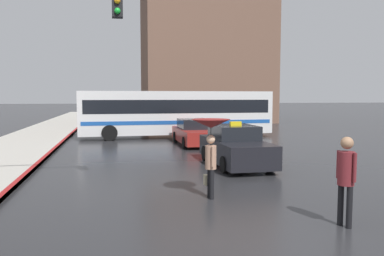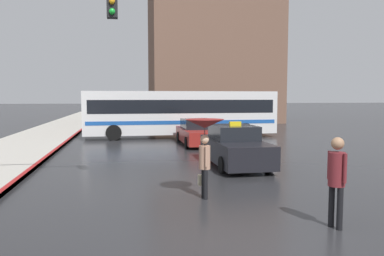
% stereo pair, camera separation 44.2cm
% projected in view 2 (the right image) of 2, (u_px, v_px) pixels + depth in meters
% --- Properties ---
extents(ground_plane, '(300.00, 300.00, 0.00)m').
position_uv_depth(ground_plane, '(247.00, 252.00, 6.41)').
color(ground_plane, '#262628').
extents(taxi, '(1.91, 4.48, 1.71)m').
position_uv_depth(taxi, '(235.00, 147.00, 14.48)').
color(taxi, black).
rests_on(taxi, ground_plane).
extents(sedan_red, '(1.91, 4.75, 1.41)m').
position_uv_depth(sedan_red, '(198.00, 133.00, 20.94)').
color(sedan_red, maroon).
rests_on(sedan_red, ground_plane).
extents(city_bus, '(12.44, 2.73, 3.01)m').
position_uv_depth(city_bus, '(181.00, 112.00, 24.67)').
color(city_bus, silver).
rests_on(city_bus, ground_plane).
extents(pedestrian_with_umbrella, '(1.01, 1.01, 2.08)m').
position_uv_depth(pedestrian_with_umbrella, '(205.00, 135.00, 9.68)').
color(pedestrian_with_umbrella, black).
rests_on(pedestrian_with_umbrella, ground_plane).
extents(pedestrian_man, '(0.40, 0.48, 1.85)m').
position_uv_depth(pedestrian_man, '(337.00, 174.00, 7.48)').
color(pedestrian_man, black).
rests_on(pedestrian_man, ground_plane).
extents(traffic_light, '(3.56, 0.38, 5.83)m').
position_uv_depth(traffic_light, '(34.00, 42.00, 9.59)').
color(traffic_light, black).
rests_on(traffic_light, ground_plane).
extents(building_tower_near, '(13.10, 8.72, 23.12)m').
position_uv_depth(building_tower_near, '(213.00, 12.00, 39.45)').
color(building_tower_near, brown).
rests_on(building_tower_near, ground_plane).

